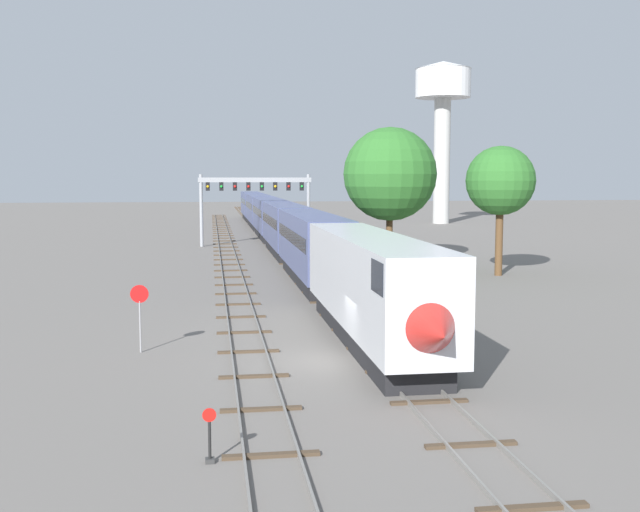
% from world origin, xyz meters
% --- Properties ---
extents(ground_plane, '(400.00, 400.00, 0.00)m').
position_xyz_m(ground_plane, '(0.00, 0.00, 0.00)').
color(ground_plane, slate).
extents(track_main, '(2.60, 200.00, 0.16)m').
position_xyz_m(track_main, '(2.00, 60.00, 0.07)').
color(track_main, slate).
rests_on(track_main, ground).
extents(track_near, '(2.60, 160.00, 0.16)m').
position_xyz_m(track_near, '(-3.50, 40.00, 0.07)').
color(track_near, slate).
rests_on(track_near, ground).
extents(passenger_train, '(3.04, 117.75, 4.80)m').
position_xyz_m(passenger_train, '(2.00, 52.51, 2.61)').
color(passenger_train, silver).
rests_on(passenger_train, ground).
extents(signal_gantry, '(12.10, 0.49, 7.69)m').
position_xyz_m(signal_gantry, '(-0.25, 51.77, 5.73)').
color(signal_gantry, '#999BA0').
rests_on(signal_gantry, ground).
extents(water_tower, '(8.85, 8.85, 25.55)m').
position_xyz_m(water_tower, '(31.57, 87.44, 19.69)').
color(water_tower, beige).
rests_on(water_tower, ground).
extents(switch_stand, '(0.36, 0.24, 1.46)m').
position_xyz_m(switch_stand, '(-5.10, -10.18, 0.52)').
color(switch_stand, black).
rests_on(switch_stand, ground).
extents(stop_sign, '(0.76, 0.08, 2.88)m').
position_xyz_m(stop_sign, '(-8.00, 2.72, 1.87)').
color(stop_sign, gray).
rests_on(stop_sign, ground).
extents(trackside_tree_left, '(7.90, 7.90, 11.58)m').
position_xyz_m(trackside_tree_left, '(10.03, 33.08, 7.62)').
color(trackside_tree_left, brown).
rests_on(trackside_tree_left, ground).
extents(trackside_tree_mid, '(5.16, 5.16, 9.70)m').
position_xyz_m(trackside_tree_mid, '(16.40, 24.49, 7.07)').
color(trackside_tree_mid, brown).
rests_on(trackside_tree_mid, ground).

